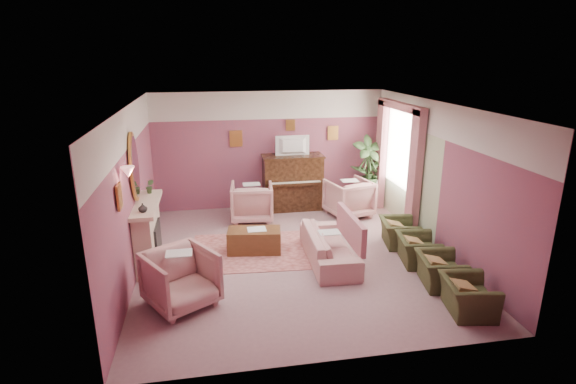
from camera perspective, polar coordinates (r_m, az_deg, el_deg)
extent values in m
cube|color=gray|center=(8.47, 0.60, -8.22)|extent=(5.50, 6.00, 0.01)
cube|color=beige|center=(7.69, 0.67, 10.95)|extent=(5.50, 6.00, 0.01)
cube|color=#724564|center=(10.84, -2.34, 5.31)|extent=(5.50, 0.02, 2.80)
cube|color=#724564|center=(5.24, 6.82, -8.26)|extent=(5.50, 0.02, 2.80)
cube|color=#724564|center=(7.95, -19.24, -0.13)|extent=(0.02, 6.00, 2.80)
cube|color=#724564|center=(8.89, 18.34, 1.74)|extent=(0.02, 6.00, 2.80)
cube|color=silver|center=(10.66, -2.40, 10.96)|extent=(5.50, 0.01, 0.65)
cube|color=#B0BF98|center=(10.08, 14.67, 1.92)|extent=(0.01, 3.00, 2.15)
cube|color=beige|center=(8.39, -17.39, -5.22)|extent=(0.30, 1.40, 1.10)
cube|color=#242424|center=(8.43, -16.62, -6.13)|extent=(0.18, 0.72, 0.68)
cube|color=orange|center=(8.50, -16.25, -7.24)|extent=(0.06, 0.54, 0.10)
cube|color=beige|center=(8.19, -17.53, -1.52)|extent=(0.40, 1.55, 0.07)
cube|color=beige|center=(8.58, -15.73, -8.49)|extent=(0.55, 1.50, 0.02)
ellipsoid|color=#C38A3B|center=(8.03, -18.96, 3.03)|extent=(0.04, 0.72, 1.20)
ellipsoid|color=silver|center=(8.03, -18.78, 3.04)|extent=(0.01, 0.60, 1.06)
cone|color=pink|center=(6.97, -19.65, 2.41)|extent=(0.20, 0.20, 0.16)
cube|color=#311C0F|center=(10.80, 0.58, 1.17)|extent=(1.40, 0.60, 1.30)
cube|color=#311C0F|center=(10.45, 0.93, 1.01)|extent=(1.30, 0.12, 0.06)
cube|color=beige|center=(10.44, 0.93, 1.22)|extent=(1.20, 0.08, 0.02)
cube|color=#311C0F|center=(10.63, 0.59, 4.58)|extent=(1.45, 0.65, 0.04)
imported|color=#242424|center=(10.52, 0.64, 6.07)|extent=(0.80, 0.12, 0.48)
cube|color=#C38A3B|center=(10.67, -6.62, 6.76)|extent=(0.30, 0.03, 0.38)
cube|color=#C38A3B|center=(11.05, 5.73, 7.47)|extent=(0.26, 0.03, 0.34)
cube|color=#C38A3B|center=(10.77, 0.32, 8.49)|extent=(0.22, 0.03, 0.26)
cube|color=#C38A3B|center=(6.72, -20.63, -0.53)|extent=(0.03, 0.28, 0.36)
cube|color=silver|center=(10.15, 14.18, 5.69)|extent=(0.03, 1.40, 1.80)
cube|color=#AA636D|center=(9.39, 15.80, 2.14)|extent=(0.16, 0.34, 2.60)
cube|color=#AA636D|center=(11.03, 11.72, 4.63)|extent=(0.16, 0.34, 2.60)
cube|color=#AA636D|center=(9.99, 14.11, 10.52)|extent=(0.16, 2.20, 0.16)
imported|color=#2B4924|center=(8.66, -17.15, 0.70)|extent=(0.16, 0.16, 0.28)
imported|color=silver|center=(7.69, -17.96, -1.93)|extent=(0.16, 0.16, 0.16)
cube|color=#AF6160|center=(8.72, -3.95, -7.44)|extent=(2.61, 1.95, 0.01)
cube|color=#58361B|center=(8.62, -4.30, -6.18)|extent=(1.06, 0.64, 0.45)
cube|color=white|center=(8.53, -4.00, -4.74)|extent=(0.35, 0.28, 0.01)
imported|color=#C7918D|center=(8.22, 5.23, -6.16)|extent=(0.64, 1.93, 0.78)
cube|color=#AA636D|center=(8.24, 7.97, -4.59)|extent=(0.10, 1.46, 0.54)
imported|color=#C7918D|center=(10.13, -4.62, -1.01)|extent=(0.92, 0.92, 0.95)
imported|color=#C7918D|center=(10.47, 7.74, -0.50)|extent=(0.92, 0.92, 0.95)
imported|color=#C7918D|center=(6.96, -13.47, -10.34)|extent=(0.92, 0.92, 0.95)
imported|color=#3A3F21|center=(7.16, 21.92, -11.58)|extent=(0.56, 0.79, 0.68)
imported|color=#3A3F21|center=(7.78, 18.78, -8.85)|extent=(0.56, 0.79, 0.68)
imported|color=#3A3F21|center=(8.43, 16.15, -6.52)|extent=(0.56, 0.79, 0.68)
imported|color=#3A3F21|center=(9.12, 13.92, -4.51)|extent=(0.56, 0.79, 0.68)
cylinder|color=silver|center=(11.27, 10.17, -0.02)|extent=(0.52, 0.52, 0.70)
imported|color=#2B4924|center=(11.12, 10.32, 2.54)|extent=(0.30, 0.30, 0.34)
imported|color=#2B4924|center=(11.08, 11.07, 2.28)|extent=(0.16, 0.16, 0.28)
cylinder|color=#954638|center=(11.19, 9.85, -1.08)|extent=(0.34, 0.34, 0.34)
imported|color=#2B4924|center=(10.95, 10.09, 3.34)|extent=(0.76, 0.76, 1.44)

